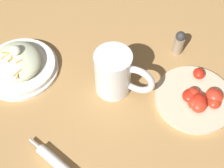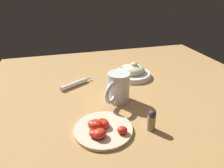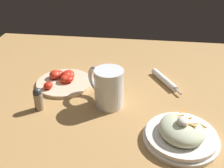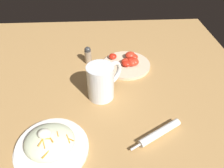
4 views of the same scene
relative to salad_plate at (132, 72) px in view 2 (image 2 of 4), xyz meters
name	(u,v)px [view 2 (image 2 of 4)]	position (x,y,z in m)	size (l,w,h in m)	color
ground_plane	(134,95)	(-0.06, -0.20, -0.03)	(1.43, 1.43, 0.00)	#B2844C
salad_plate	(132,72)	(0.00, 0.00, 0.00)	(0.22, 0.22, 0.09)	white
beer_mug	(118,89)	(-0.15, -0.23, 0.04)	(0.14, 0.14, 0.13)	white
napkin_roll	(74,84)	(-0.33, -0.04, -0.01)	(0.18, 0.11, 0.02)	white
tomato_plate	(102,128)	(-0.27, -0.43, -0.01)	(0.21, 0.21, 0.04)	beige
salt_shaker	(151,120)	(-0.10, -0.46, 0.01)	(0.03, 0.03, 0.08)	gray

